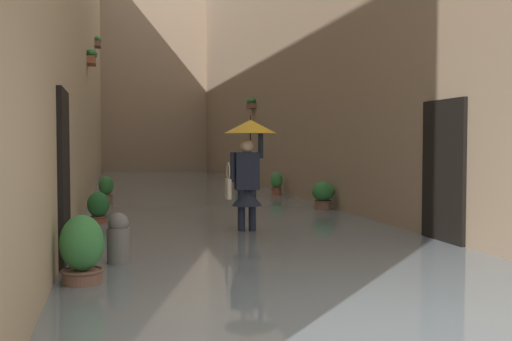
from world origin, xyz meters
TOP-DOWN VIEW (x-y plane):
  - ground_plane at (0.00, -13.37)m, footprint 66.85×66.85m
  - flood_water at (0.00, -13.37)m, footprint 6.10×32.74m
  - building_facade_left at (-3.55, -13.37)m, footprint 2.04×30.74m
  - building_facade_right at (3.55, -13.37)m, footprint 2.04×30.74m
  - building_facade_far at (0.00, -27.64)m, footprint 8.90×1.80m
  - person_wading at (-0.08, -5.39)m, footprint 0.86×0.86m
  - potted_plant_near_right at (2.37, -2.24)m, footprint 0.44×0.44m
  - potted_plant_far_left at (-2.36, -11.94)m, footprint 0.34×0.34m
  - potted_plant_near_left at (-2.37, -8.19)m, footprint 0.48×0.48m
  - potted_plant_mid_left at (-2.23, -15.94)m, footprint 0.58×0.58m
  - potted_plant_far_right at (2.32, -6.93)m, footprint 0.39×0.39m
  - potted_plant_mid_right at (2.23, -10.43)m, footprint 0.35×0.35m
  - mooring_bollard at (2.00, -3.21)m, footprint 0.27×0.27m

SIDE VIEW (x-z plane):
  - ground_plane at x=0.00m, z-range 0.00..0.00m
  - flood_water at x=0.00m, z-range 0.00..0.14m
  - mooring_bollard at x=2.00m, z-range 0.00..0.74m
  - potted_plant_far_right at x=2.32m, z-range 0.04..0.74m
  - potted_plant_near_left at x=-2.37m, z-range 0.04..0.78m
  - potted_plant_far_left at x=-2.36m, z-range 0.03..0.79m
  - potted_plant_mid_right at x=2.23m, z-range 0.03..0.82m
  - potted_plant_near_right at x=2.37m, z-range 0.01..0.85m
  - potted_plant_mid_left at x=-2.23m, z-range 0.06..1.07m
  - person_wading at x=-0.08m, z-range 0.33..2.34m
  - building_facade_far at x=0.00m, z-range 0.00..9.08m
  - building_facade_left at x=-3.55m, z-range 0.00..9.59m
  - building_facade_right at x=3.55m, z-range 0.00..10.60m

